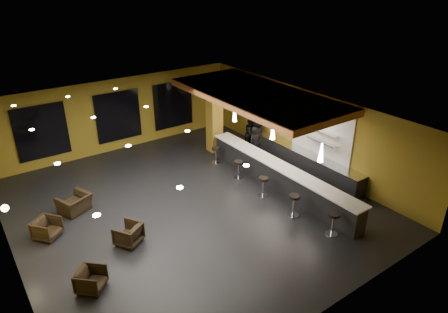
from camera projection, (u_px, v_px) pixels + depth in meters
floor at (189, 206)px, 15.16m from camera, size 12.00×13.00×0.10m
ceiling at (185, 117)px, 13.62m from camera, size 12.00×13.00×0.10m
wall_back at (117, 115)px, 19.20m from camera, size 12.00×0.10×3.50m
wall_front at (327, 263)px, 9.57m from camera, size 12.00×0.10×3.50m
wall_left at (2, 220)px, 11.21m from camera, size 0.10×13.00×3.50m
wall_right at (305, 128)px, 17.57m from camera, size 0.10×13.00×3.50m
wood_soffit at (256, 95)px, 16.54m from camera, size 3.60×8.00×0.28m
window_left at (42, 132)px, 17.31m from camera, size 2.20×0.06×2.40m
window_center at (118, 116)px, 19.14m from camera, size 2.20×0.06×2.40m
window_right at (173, 105)px, 20.72m from camera, size 2.20×0.06×2.40m
tile_backsplash at (322, 130)px, 16.68m from camera, size 0.06×3.20×2.40m
bar_counter at (279, 177)px, 16.11m from camera, size 0.60×8.00×1.00m
bar_top at (280, 166)px, 15.88m from camera, size 0.78×8.10×0.05m
prep_counter at (305, 162)px, 17.56m from camera, size 0.70×6.00×0.86m
prep_top at (305, 152)px, 17.36m from camera, size 0.72×6.00×0.03m
wall_shelf_lower at (322, 141)px, 16.63m from camera, size 0.30×1.50×0.03m
wall_shelf_upper at (323, 131)px, 16.44m from camera, size 0.30×1.50×0.03m
column at (214, 117)px, 18.95m from camera, size 0.60×0.60×3.50m
wall_sconce at (5, 208)px, 11.65m from camera, size 0.22×0.22×0.22m
pendant_0 at (321, 152)px, 13.84m from camera, size 0.20×0.20×0.70m
pendant_1 at (273, 131)px, 15.68m from camera, size 0.20×0.20×0.70m
pendant_2 at (235, 114)px, 17.52m from camera, size 0.20×0.20×0.70m
staff_a at (255, 145)px, 18.19m from camera, size 0.67×0.49×1.69m
staff_b at (251, 134)px, 19.44m from camera, size 0.99×0.88×1.67m
staff_c at (257, 134)px, 19.22m from camera, size 1.03×0.87×1.79m
armchair_a at (91, 280)px, 11.05m from camera, size 1.02×1.02×0.66m
armchair_b at (128, 234)px, 12.91m from camera, size 1.06×1.06×0.71m
armchair_c at (47, 228)px, 13.19m from camera, size 1.06×1.06×0.70m
armchair_d at (75, 204)px, 14.61m from camera, size 1.31×1.23×0.67m
bar_stool_0 at (333, 221)px, 13.26m from camera, size 0.42×0.42×0.84m
bar_stool_1 at (294, 203)px, 14.26m from camera, size 0.43×0.43×0.86m
bar_stool_2 at (263, 184)px, 15.52m from camera, size 0.41×0.41×0.82m
bar_stool_3 at (239, 167)px, 16.88m from camera, size 0.40×0.40×0.80m
bar_stool_4 at (216, 153)px, 18.21m from camera, size 0.39×0.39×0.77m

